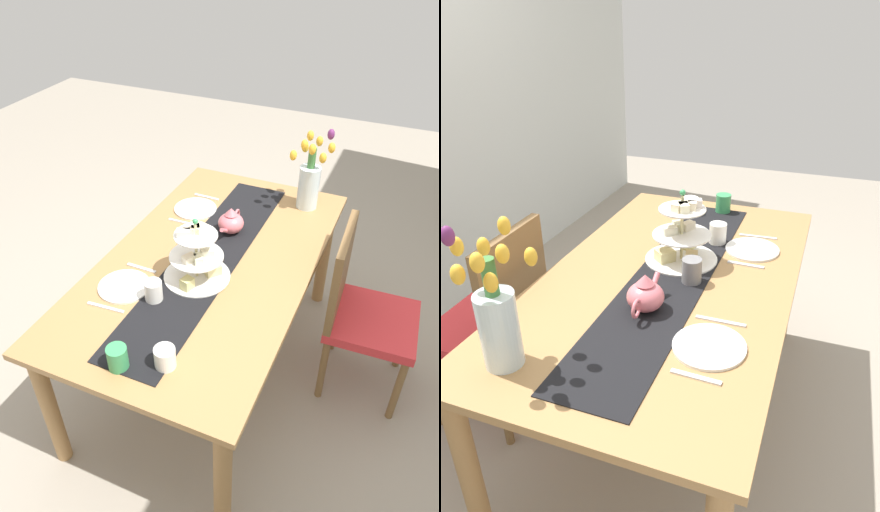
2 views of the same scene
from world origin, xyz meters
The scene contains 17 objects.
ground_plane centered at (0.00, 0.00, 0.00)m, with size 8.00×8.00×0.00m, color gray.
dining_table centered at (0.00, 0.00, 0.63)m, with size 1.70×0.94×0.73m.
chair_left centered at (-0.22, 0.70, 0.50)m, with size 0.44×0.44×0.91m.
table_runner centered at (0.00, -0.01, 0.73)m, with size 1.51×0.29×0.00m, color black.
tiered_cake_stand centered at (0.14, 0.00, 0.83)m, with size 0.30×0.30×0.30m.
teapot centered at (-0.26, 0.00, 0.79)m, with size 0.24×0.13×0.14m.
tulip_vase centered at (-0.66, 0.28, 0.90)m, with size 0.25×0.21×0.44m.
cream_jug centered at (0.65, 0.12, 0.77)m, with size 0.08×0.08×0.09m, color white.
dinner_plate_left centered at (-0.38, -0.26, 0.74)m, with size 0.23×0.23×0.01m, color white.
fork_left centered at (-0.53, -0.26, 0.73)m, with size 0.02×0.15×0.01m, color silver.
knife_left centered at (-0.24, -0.26, 0.73)m, with size 0.01×0.17×0.01m, color silver.
dinner_plate_right centered at (0.33, -0.26, 0.74)m, with size 0.23×0.23×0.01m, color white.
fork_right centered at (0.19, -0.26, 0.73)m, with size 0.02×0.15×0.01m, color silver.
knife_right centered at (0.48, -0.26, 0.73)m, with size 0.01×0.17×0.01m, color silver.
mug_grey centered at (-0.02, -0.09, 0.78)m, with size 0.08×0.08×0.10m, color slate.
mug_white_text centered at (0.35, -0.10, 0.78)m, with size 0.08×0.08×0.10m, color white.
mug_orange centered at (0.72, -0.04, 0.78)m, with size 0.08×0.08×0.10m, color #389356.
Camera 2 is at (-1.53, -0.53, 1.65)m, focal length 33.32 mm.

